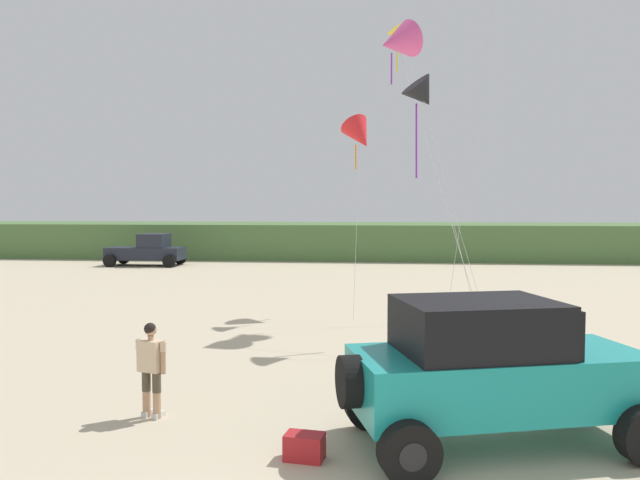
{
  "coord_description": "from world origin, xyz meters",
  "views": [
    {
      "loc": [
        0.3,
        -5.26,
        3.68
      ],
      "look_at": [
        -0.78,
        5.54,
        3.08
      ],
      "focal_mm": 34.45,
      "sensor_mm": 36.0,
      "label": 1
    }
  ],
  "objects_px": {
    "distant_pickup": "(148,251)",
    "kite_purple_stunt": "(402,35)",
    "kite_yellow_diamond": "(360,135)",
    "jeep": "(494,368)",
    "cooler_box": "(304,447)",
    "kite_red_delta": "(397,42)",
    "kite_pink_ribbon": "(422,95)",
    "person_watching": "(151,364)"
  },
  "relations": [
    {
      "from": "person_watching",
      "to": "distant_pickup",
      "type": "height_order",
      "value": "distant_pickup"
    },
    {
      "from": "jeep",
      "to": "person_watching",
      "type": "relative_size",
      "value": 3.01
    },
    {
      "from": "jeep",
      "to": "cooler_box",
      "type": "distance_m",
      "value": 3.1
    },
    {
      "from": "jeep",
      "to": "kite_pink_ribbon",
      "type": "xyz_separation_m",
      "value": [
        -0.63,
        7.75,
        5.52
      ]
    },
    {
      "from": "kite_pink_ribbon",
      "to": "kite_yellow_diamond",
      "type": "distance_m",
      "value": 4.79
    },
    {
      "from": "jeep",
      "to": "kite_yellow_diamond",
      "type": "relative_size",
      "value": 0.72
    },
    {
      "from": "person_watching",
      "to": "kite_red_delta",
      "type": "xyz_separation_m",
      "value": [
        4.39,
        9.19,
        7.79
      ]
    },
    {
      "from": "person_watching",
      "to": "kite_red_delta",
      "type": "relative_size",
      "value": 0.18
    },
    {
      "from": "person_watching",
      "to": "kite_purple_stunt",
      "type": "xyz_separation_m",
      "value": [
        4.62,
        11.93,
        8.74
      ]
    },
    {
      "from": "jeep",
      "to": "distant_pickup",
      "type": "height_order",
      "value": "jeep"
    },
    {
      "from": "person_watching",
      "to": "jeep",
      "type": "bearing_deg",
      "value": -6.77
    },
    {
      "from": "kite_yellow_diamond",
      "to": "kite_red_delta",
      "type": "height_order",
      "value": "kite_red_delta"
    },
    {
      "from": "jeep",
      "to": "kite_yellow_diamond",
      "type": "xyz_separation_m",
      "value": [
        -2.48,
        12.12,
        4.94
      ]
    },
    {
      "from": "distant_pickup",
      "to": "kite_yellow_diamond",
      "type": "relative_size",
      "value": 0.66
    },
    {
      "from": "jeep",
      "to": "kite_purple_stunt",
      "type": "bearing_deg",
      "value": 94.78
    },
    {
      "from": "person_watching",
      "to": "kite_pink_ribbon",
      "type": "height_order",
      "value": "kite_pink_ribbon"
    },
    {
      "from": "distant_pickup",
      "to": "kite_pink_ribbon",
      "type": "relative_size",
      "value": 0.64
    },
    {
      "from": "distant_pickup",
      "to": "person_watching",
      "type": "bearing_deg",
      "value": -68.45
    },
    {
      "from": "distant_pickup",
      "to": "kite_pink_ribbon",
      "type": "height_order",
      "value": "kite_pink_ribbon"
    },
    {
      "from": "kite_purple_stunt",
      "to": "kite_red_delta",
      "type": "relative_size",
      "value": 1.08
    },
    {
      "from": "person_watching",
      "to": "kite_yellow_diamond",
      "type": "distance_m",
      "value": 12.97
    },
    {
      "from": "person_watching",
      "to": "cooler_box",
      "type": "distance_m",
      "value": 3.31
    },
    {
      "from": "kite_pink_ribbon",
      "to": "kite_red_delta",
      "type": "height_order",
      "value": "kite_red_delta"
    },
    {
      "from": "person_watching",
      "to": "kite_pink_ribbon",
      "type": "distance_m",
      "value": 10.44
    },
    {
      "from": "kite_pink_ribbon",
      "to": "kite_red_delta",
      "type": "xyz_separation_m",
      "value": [
        -0.66,
        2.11,
        2.0
      ]
    },
    {
      "from": "jeep",
      "to": "kite_purple_stunt",
      "type": "xyz_separation_m",
      "value": [
        -1.05,
        12.6,
        8.48
      ]
    },
    {
      "from": "kite_purple_stunt",
      "to": "jeep",
      "type": "bearing_deg",
      "value": -85.22
    },
    {
      "from": "kite_purple_stunt",
      "to": "distant_pickup",
      "type": "bearing_deg",
      "value": 136.12
    },
    {
      "from": "kite_red_delta",
      "to": "person_watching",
      "type": "bearing_deg",
      "value": -115.53
    },
    {
      "from": "jeep",
      "to": "distant_pickup",
      "type": "bearing_deg",
      "value": 120.75
    },
    {
      "from": "kite_purple_stunt",
      "to": "person_watching",
      "type": "bearing_deg",
      "value": -111.2
    },
    {
      "from": "kite_purple_stunt",
      "to": "kite_yellow_diamond",
      "type": "bearing_deg",
      "value": -161.4
    },
    {
      "from": "cooler_box",
      "to": "distant_pickup",
      "type": "height_order",
      "value": "distant_pickup"
    },
    {
      "from": "kite_red_delta",
      "to": "jeep",
      "type": "bearing_deg",
      "value": -82.54
    },
    {
      "from": "kite_pink_ribbon",
      "to": "distant_pickup",
      "type": "bearing_deg",
      "value": 128.69
    },
    {
      "from": "kite_red_delta",
      "to": "distant_pickup",
      "type": "bearing_deg",
      "value": 130.71
    },
    {
      "from": "person_watching",
      "to": "cooler_box",
      "type": "xyz_separation_m",
      "value": [
        2.86,
        -1.49,
        -0.75
      ]
    },
    {
      "from": "kite_pink_ribbon",
      "to": "kite_purple_stunt",
      "type": "distance_m",
      "value": 5.7
    },
    {
      "from": "cooler_box",
      "to": "kite_purple_stunt",
      "type": "bearing_deg",
      "value": 91.03
    },
    {
      "from": "distant_pickup",
      "to": "kite_purple_stunt",
      "type": "bearing_deg",
      "value": -43.88
    },
    {
      "from": "kite_yellow_diamond",
      "to": "kite_purple_stunt",
      "type": "relative_size",
      "value": 0.69
    },
    {
      "from": "kite_pink_ribbon",
      "to": "kite_purple_stunt",
      "type": "height_order",
      "value": "kite_purple_stunt"
    }
  ]
}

